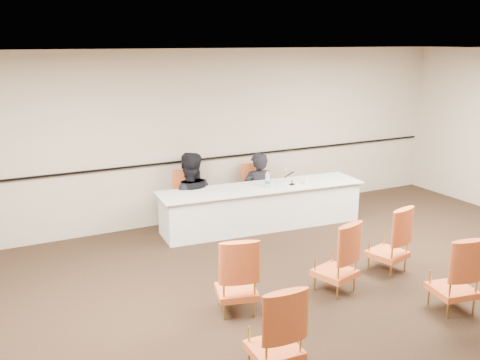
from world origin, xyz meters
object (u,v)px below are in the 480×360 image
at_px(panelist_second_chair, 189,199).
at_px(drinking_glass, 272,185).
at_px(aud_chair_front_right, 389,239).
at_px(panelist_main, 258,197).
at_px(panelist_main_chair, 258,191).
at_px(coffee_cup, 306,181).
at_px(aud_chair_front_mid, 336,256).
at_px(aud_chair_back_left, 274,329).
at_px(water_bottle, 267,179).
at_px(panel_table, 262,207).
at_px(microphone, 292,177).
at_px(aud_chair_front_left, 236,274).
at_px(aud_chair_back_right, 454,272).
at_px(panelist_second, 190,205).

bearing_deg(panelist_second_chair, drinking_glass, -27.56).
distance_m(drinking_glass, aud_chair_front_right, 2.35).
distance_m(panelist_main, panelist_main_chair, 0.11).
height_order(panelist_main, panelist_main_chair, panelist_main).
xyz_separation_m(drinking_glass, aud_chair_front_right, (0.55, -2.27, -0.29)).
relative_size(drinking_glass, coffee_cup, 0.84).
distance_m(panelist_main, aud_chair_front_mid, 3.14).
distance_m(panelist_main_chair, aud_chair_back_left, 4.78).
distance_m(water_bottle, coffee_cup, 0.69).
bearing_deg(panelist_main, aud_chair_front_right, 104.99).
bearing_deg(aud_chair_back_left, panelist_second_chair, 80.68).
relative_size(panel_table, microphone, 12.75).
xyz_separation_m(panelist_main, water_bottle, (-0.11, -0.54, 0.47)).
bearing_deg(aud_chair_front_mid, water_bottle, 63.13).
bearing_deg(panel_table, aud_chair_front_left, -120.43).
bearing_deg(panelist_second_chair, aud_chair_back_right, -63.90).
bearing_deg(aud_chair_back_left, coffee_cup, 54.46).
distance_m(panelist_second, aud_chair_front_left, 3.16).
bearing_deg(water_bottle, aud_chair_back_left, -118.97).
xyz_separation_m(panel_table, panelist_second_chair, (-1.08, 0.63, 0.12)).
bearing_deg(aud_chair_front_left, panel_table, 70.59).
relative_size(panelist_main, aud_chair_back_left, 1.73).
relative_size(coffee_cup, aud_chair_front_left, 0.13).
distance_m(drinking_glass, aud_chair_back_right, 3.52).
bearing_deg(panelist_main_chair, drinking_glass, -93.39).
bearing_deg(panel_table, drinking_glass, -42.55).
bearing_deg(panelist_second_chair, aud_chair_back_left, -96.72).
relative_size(aud_chair_back_left, aud_chair_back_right, 1.00).
bearing_deg(panelist_main, aud_chair_back_left, 69.07).
bearing_deg(panelist_main_chair, aud_chair_back_left, -112.33).
bearing_deg(drinking_glass, aud_chair_back_left, -119.95).
height_order(aud_chair_front_left, aud_chair_back_right, same).
relative_size(panelist_main, panelist_second_chair, 1.73).
height_order(microphone, drinking_glass, microphone).
relative_size(panelist_main_chair, aud_chair_back_right, 1.00).
relative_size(water_bottle, aud_chair_front_mid, 0.27).
relative_size(panel_table, panelist_second, 1.93).
xyz_separation_m(panelist_main, coffee_cup, (0.55, -0.72, 0.41)).
bearing_deg(aud_chair_back_left, aud_chair_front_right, 29.09).
bearing_deg(microphone, aud_chair_front_left, -152.66).
height_order(panelist_second_chair, aud_chair_front_left, same).
bearing_deg(aud_chair_front_left, panelist_main, 72.73).
xyz_separation_m(panelist_second, aud_chair_front_mid, (0.71, -3.20, 0.10)).
height_order(panel_table, panelist_second_chair, panelist_second_chair).
xyz_separation_m(panelist_second, drinking_glass, (1.20, -0.76, 0.39)).
xyz_separation_m(aud_chair_front_left, aud_chair_back_right, (2.31, -1.14, 0.00)).
bearing_deg(aud_chair_back_right, panelist_main, 105.65).
distance_m(panelist_second, aud_chair_back_right, 4.54).
relative_size(panelist_main_chair, aud_chair_front_left, 1.00).
bearing_deg(panelist_main, coffee_cup, 133.56).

